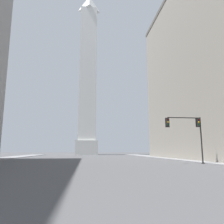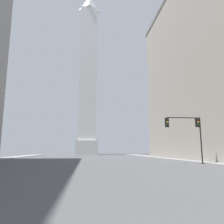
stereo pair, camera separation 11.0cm
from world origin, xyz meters
name	(u,v)px [view 2 (the right image)]	position (x,y,z in m)	size (l,w,h in m)	color
sidewalk_right	(203,161)	(18.21, 33.07, 0.07)	(5.00, 110.24, 0.15)	gray
obelisk	(88,73)	(0.00, 91.86, 35.05)	(8.95, 8.95, 72.92)	silver
traffic_light_mid_right	(189,128)	(13.84, 28.42, 4.83)	(5.17, 0.52, 6.33)	black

